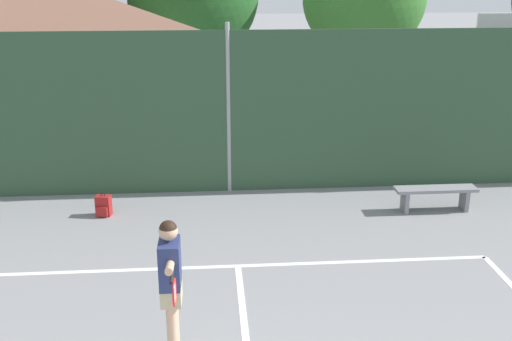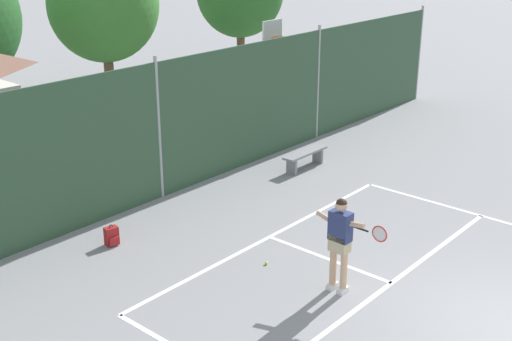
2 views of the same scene
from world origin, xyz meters
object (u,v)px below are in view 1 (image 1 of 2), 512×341
object	(u,v)px
basketball_hoop	(490,67)
courtside_bench	(435,193)
backpack_red	(103,206)
tennis_player	(171,280)
tennis_ball	(173,290)

from	to	relation	value
basketball_hoop	courtside_bench	xyz separation A→B (m)	(-2.30, -3.16, -1.95)
backpack_red	basketball_hoop	bearing A→B (deg)	18.36
tennis_player	backpack_red	xyz separation A→B (m)	(-1.58, 4.70, -0.92)
courtside_bench	tennis_ball	bearing A→B (deg)	-150.70
courtside_bench	backpack_red	bearing A→B (deg)	177.74
tennis_player	tennis_ball	bearing A→B (deg)	93.82
tennis_player	backpack_red	bearing A→B (deg)	108.60
tennis_player	backpack_red	distance (m)	5.05
tennis_player	courtside_bench	bearing A→B (deg)	42.41
tennis_player	tennis_ball	size ratio (longest dim) A/B	28.10
basketball_hoop	tennis_player	bearing A→B (deg)	-133.31
backpack_red	courtside_bench	distance (m)	6.46
basketball_hoop	tennis_player	distance (m)	10.53
backpack_red	courtside_bench	xyz separation A→B (m)	(6.45, -0.25, 0.17)
tennis_ball	courtside_bench	bearing A→B (deg)	29.30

